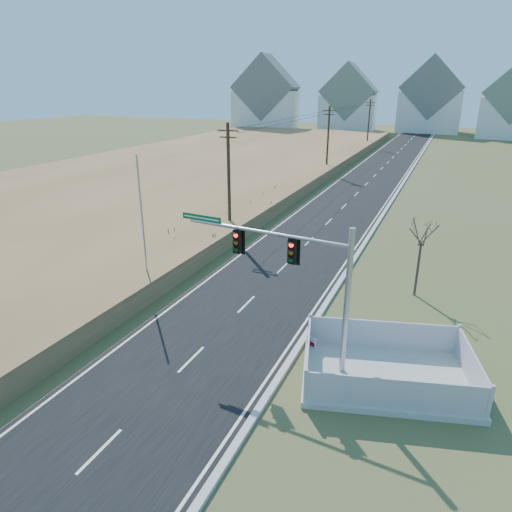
{
  "coord_description": "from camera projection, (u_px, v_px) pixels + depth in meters",
  "views": [
    {
      "loc": [
        9.69,
        -17.02,
        11.74
      ],
      "look_at": [
        0.95,
        3.19,
        3.4
      ],
      "focal_mm": 32.0,
      "sensor_mm": 36.0,
      "label": 1
    }
  ],
  "objects": [
    {
      "name": "condo_nnw",
      "position": [
        348.0,
        103.0,
        119.3
      ],
      "size": [
        14.93,
        11.17,
        17.03
      ],
      "rotation": [
        0.0,
        0.0,
        0.07
      ],
      "color": "silver",
      "rests_on": "ground"
    },
    {
      "name": "bare_tree",
      "position": [
        423.0,
        231.0,
        25.65
      ],
      "size": [
        1.85,
        1.85,
        4.9
      ],
      "color": "#4C3F33",
      "rests_on": "ground"
    },
    {
      "name": "flagpole",
      "position": [
        144.0,
        239.0,
        26.63
      ],
      "size": [
        0.37,
        0.37,
        8.14
      ],
      "color": "#B7B5AD",
      "rests_on": "ground"
    },
    {
      "name": "ground",
      "position": [
        213.0,
        339.0,
        22.36
      ],
      "size": [
        260.0,
        260.0,
        0.0
      ],
      "primitive_type": "plane",
      "color": "#4E5A2B",
      "rests_on": "ground"
    },
    {
      "name": "condo_nw",
      "position": [
        266.0,
        100.0,
        119.58
      ],
      "size": [
        17.69,
        13.38,
        19.05
      ],
      "rotation": [
        0.0,
        0.0,
        0.14
      ],
      "color": "silver",
      "rests_on": "ground"
    },
    {
      "name": "utility_pole_mid",
      "position": [
        328.0,
        139.0,
        61.75
      ],
      "size": [
        1.8,
        0.26,
        9.0
      ],
      "color": "#422D1E",
      "rests_on": "ground"
    },
    {
      "name": "reed_marsh",
      "position": [
        198.0,
        166.0,
        65.38
      ],
      "size": [
        38.0,
        110.0,
        1.3
      ],
      "primitive_type": "cube",
      "color": "#B07E4F",
      "rests_on": "ground"
    },
    {
      "name": "utility_pole_near",
      "position": [
        229.0,
        179.0,
        35.99
      ],
      "size": [
        1.8,
        0.26,
        9.0
      ],
      "color": "#422D1E",
      "rests_on": "ground"
    },
    {
      "name": "condo_n",
      "position": [
        431.0,
        101.0,
        115.07
      ],
      "size": [
        15.27,
        10.2,
        18.54
      ],
      "color": "silver",
      "rests_on": "ground"
    },
    {
      "name": "open_sign",
      "position": [
        311.0,
        343.0,
        21.32
      ],
      "size": [
        0.53,
        0.27,
        0.69
      ],
      "rotation": [
        0.0,
        0.0,
        -0.42
      ],
      "color": "white",
      "rests_on": "ground"
    },
    {
      "name": "curb",
      "position": [
        410.0,
        173.0,
        63.71
      ],
      "size": [
        0.3,
        180.0,
        0.18
      ],
      "primitive_type": "cube",
      "color": "#B2AFA8",
      "rests_on": "ground"
    },
    {
      "name": "traffic_signal_mast",
      "position": [
        305.0,
        279.0,
        18.97
      ],
      "size": [
        8.29,
        1.08,
        6.62
      ],
      "rotation": [
        0.0,
        0.0,
        -0.09
      ],
      "color": "#9EA0A5",
      "rests_on": "ground"
    },
    {
      "name": "utility_pole_far",
      "position": [
        369.0,
        123.0,
        87.5
      ],
      "size": [
        1.8,
        0.26,
        9.0
      ],
      "color": "#422D1E",
      "rests_on": "ground"
    },
    {
      "name": "road",
      "position": [
        379.0,
        171.0,
        65.27
      ],
      "size": [
        8.0,
        180.0,
        0.06
      ],
      "primitive_type": "cube",
      "color": "black",
      "rests_on": "ground"
    },
    {
      "name": "fence_enclosure",
      "position": [
        386.0,
        374.0,
        19.19
      ],
      "size": [
        7.92,
        6.36,
        1.59
      ],
      "rotation": [
        0.0,
        0.0,
        0.26
      ],
      "color": "#B7B5AD",
      "rests_on": "ground"
    }
  ]
}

